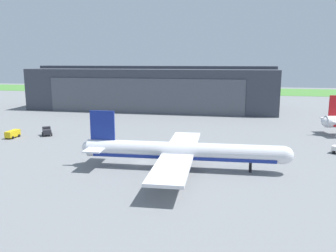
{
  "coord_description": "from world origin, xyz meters",
  "views": [
    {
      "loc": [
        18.58,
        -66.98,
        20.96
      ],
      "look_at": [
        1.15,
        20.48,
        4.02
      ],
      "focal_mm": 36.91,
      "sensor_mm": 36.0,
      "label": 1
    }
  ],
  "objects": [
    {
      "name": "ground_plane",
      "position": [
        0.0,
        0.0,
        0.0
      ],
      "size": [
        440.0,
        440.0,
        0.0
      ],
      "primitive_type": "plane",
      "color": "slate"
    },
    {
      "name": "baggage_tug",
      "position": [
        -33.89,
        20.27,
        1.23
      ],
      "size": [
        3.87,
        4.07,
        2.41
      ],
      "color": "#28282D",
      "rests_on": "ground_plane"
    },
    {
      "name": "pushback_tractor",
      "position": [
        -41.58,
        15.79,
        1.17
      ],
      "size": [
        2.36,
        4.54,
        2.05
      ],
      "color": "yellow",
      "rests_on": "ground_plane"
    },
    {
      "name": "maintenance_hangar",
      "position": [
        -17.79,
        82.03,
        8.89
      ],
      "size": [
        104.34,
        33.82,
        18.69
      ],
      "color": "#383D47",
      "rests_on": "ground_plane"
    },
    {
      "name": "airliner_near_right",
      "position": [
        8.5,
        -2.66,
        3.48
      ],
      "size": [
        41.26,
        37.27,
        11.23
      ],
      "color": "white",
      "rests_on": "ground_plane"
    },
    {
      "name": "grass_field_strip",
      "position": [
        0.0,
        178.48,
        0.04
      ],
      "size": [
        440.0,
        56.0,
        0.08
      ],
      "primitive_type": "cube",
      "color": "#4A8538",
      "rests_on": "ground_plane"
    }
  ]
}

